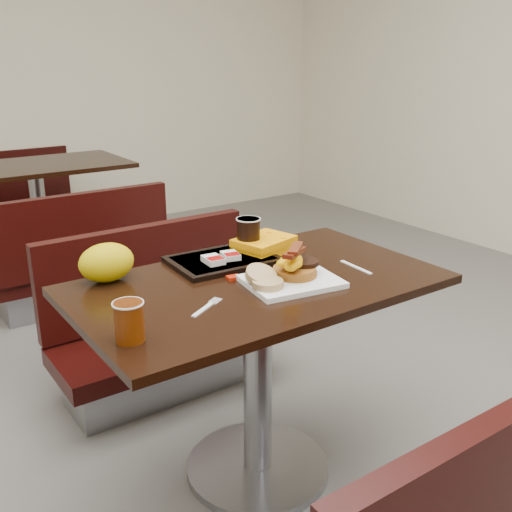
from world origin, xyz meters
TOP-DOWN VIEW (x-y plane):
  - floor at (0.00, 0.00)m, footprint 6.00×7.00m
  - table_near at (0.00, 0.00)m, footprint 1.20×0.70m
  - bench_near_s at (0.00, -0.70)m, footprint 1.00×0.46m
  - bench_near_n at (0.00, 0.70)m, footprint 1.00×0.46m
  - table_far at (0.00, 2.60)m, footprint 1.20×0.70m
  - bench_far_s at (0.00, 1.90)m, footprint 1.00×0.46m
  - bench_far_n at (0.00, 3.30)m, footprint 1.00×0.46m
  - platter at (0.07, -0.09)m, footprint 0.33×0.27m
  - pancake_stack at (0.10, -0.07)m, footprint 0.17×0.17m
  - sausage_patty at (0.14, -0.07)m, footprint 0.10×0.10m
  - scrambled_eggs at (0.08, -0.09)m, footprint 0.12×0.11m
  - bacon_strips at (0.08, -0.09)m, footprint 0.19×0.17m
  - muffin_bottom at (-0.03, -0.10)m, footprint 0.11×0.11m
  - muffin_top at (-0.02, -0.05)m, footprint 0.11×0.11m
  - coffee_cup_near at (-0.52, -0.16)m, footprint 0.10×0.10m
  - fork at (-0.27, -0.10)m, footprint 0.14×0.10m
  - knife at (0.35, -0.09)m, footprint 0.02×0.16m
  - condiment_syrup at (-0.06, 0.06)m, footprint 0.05×0.04m
  - condiment_ketchup at (0.02, 0.01)m, footprint 0.04×0.03m
  - tray at (0.00, 0.22)m, footprint 0.38×0.28m
  - hashbrown_sleeve_left at (-0.05, 0.19)m, footprint 0.07×0.08m
  - hashbrown_sleeve_right at (0.02, 0.20)m, footprint 0.07×0.08m
  - coffee_cup_far at (0.13, 0.25)m, footprint 0.09×0.09m
  - clamshell at (0.19, 0.23)m, footprint 0.24×0.21m
  - paper_bag at (-0.40, 0.28)m, footprint 0.21×0.18m

SIDE VIEW (x-z plane):
  - floor at x=0.00m, z-range -0.01..0.01m
  - bench_near_s at x=0.00m, z-range 0.00..0.72m
  - bench_near_n at x=0.00m, z-range 0.00..0.72m
  - bench_far_s at x=0.00m, z-range 0.00..0.72m
  - bench_far_n at x=0.00m, z-range 0.00..0.72m
  - table_near at x=0.00m, z-range 0.00..0.75m
  - table_far at x=0.00m, z-range 0.00..0.75m
  - knife at x=0.35m, z-range 0.75..0.75m
  - fork at x=-0.27m, z-range 0.75..0.75m
  - condiment_ketchup at x=0.02m, z-range 0.75..0.76m
  - condiment_syrup at x=-0.06m, z-range 0.75..0.76m
  - tray at x=0.00m, z-range 0.75..0.77m
  - platter at x=0.07m, z-range 0.75..0.77m
  - hashbrown_sleeve_right at x=0.02m, z-range 0.77..0.79m
  - hashbrown_sleeve_left at x=-0.05m, z-range 0.77..0.79m
  - muffin_bottom at x=-0.03m, z-range 0.77..0.79m
  - clamshell at x=0.19m, z-range 0.75..0.81m
  - pancake_stack at x=0.10m, z-range 0.77..0.80m
  - muffin_top at x=-0.02m, z-range 0.76..0.82m
  - coffee_cup_near at x=-0.52m, z-range 0.75..0.86m
  - sausage_patty at x=0.14m, z-range 0.80..0.81m
  - paper_bag at x=-0.40m, z-range 0.75..0.88m
  - scrambled_eggs at x=0.08m, z-range 0.80..0.85m
  - coffee_cup_far at x=0.13m, z-range 0.77..0.88m
  - bacon_strips at x=0.08m, z-range 0.85..0.87m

